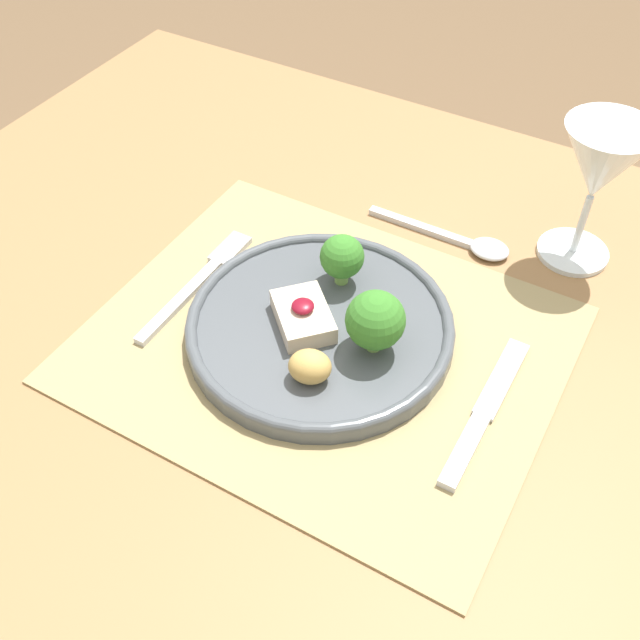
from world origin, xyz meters
The scene contains 8 objects.
ground_plane centered at (0.00, 0.00, 0.00)m, with size 8.00×8.00×0.00m, color brown.
dining_table centered at (0.00, 0.00, 0.64)m, with size 1.13×0.91×0.76m.
placemat centered at (0.00, 0.00, 0.76)m, with size 0.44×0.36×0.00m, color #9E895B.
dinner_plate centered at (0.00, 0.01, 0.78)m, with size 0.26×0.26×0.08m.
fork centered at (-0.16, 0.01, 0.76)m, with size 0.02×0.18×0.01m.
knife centered at (0.17, -0.01, 0.76)m, with size 0.02×0.18×0.01m.
spoon centered at (0.07, 0.21, 0.76)m, with size 0.17×0.04×0.01m.
wine_glass_near centered at (0.17, 0.25, 0.87)m, with size 0.09×0.09×0.16m.
Camera 1 is at (0.24, -0.42, 1.31)m, focal length 42.00 mm.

